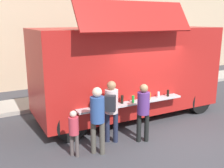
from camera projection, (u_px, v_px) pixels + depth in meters
ground_plane at (176, 142)px, 7.27m from camera, size 60.00×60.00×0.00m
building_behind at (1, 3)px, 12.48m from camera, size 32.00×2.40×8.12m
food_truck_main at (127, 69)px, 8.97m from camera, size 6.30×3.14×3.80m
trash_bin at (161, 79)px, 12.88m from camera, size 0.60×0.60×0.91m
customer_front_ordering at (143, 108)px, 7.07m from camera, size 0.33×0.33×1.64m
customer_mid_with_backpack at (111, 106)px, 6.98m from camera, size 0.51×0.55×1.74m
customer_rear_waiting at (97, 115)px, 6.39m from camera, size 0.35×0.35×1.73m
child_near_queue at (74, 129)px, 6.33m from camera, size 0.24×0.24×1.19m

